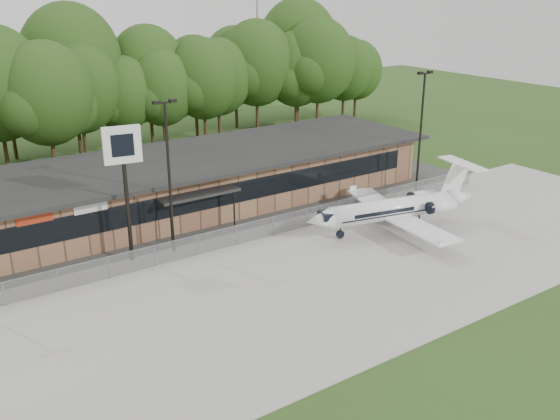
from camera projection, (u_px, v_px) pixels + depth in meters
ground at (405, 338)px, 31.72m from camera, size 160.00×160.00×0.00m
apron at (310, 279)px, 37.88m from camera, size 64.00×18.00×0.08m
parking_lot at (217, 223)px, 46.77m from camera, size 50.00×9.00×0.06m
terminal at (189, 181)px, 49.46m from camera, size 41.00×11.65×4.30m
fence at (249, 232)px, 43.04m from camera, size 46.00×0.04×1.52m
treeline at (103, 85)px, 61.59m from camera, size 72.00×12.00×15.00m
radio_mast at (257, 21)px, 76.25m from camera, size 0.20×0.20×25.00m
light_pole_mid at (169, 166)px, 39.74m from camera, size 1.55×0.30×10.23m
light_pole_right at (421, 123)px, 52.02m from camera, size 1.55×0.30×10.23m
business_jet at (397, 209)px, 44.87m from camera, size 13.70×12.31×4.63m
pole_sign at (123, 160)px, 38.18m from camera, size 2.34×0.63×8.88m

